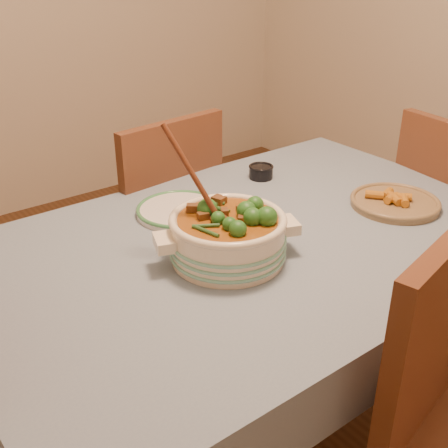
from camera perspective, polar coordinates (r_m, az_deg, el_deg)
name	(u,v)px	position (r m, az deg, el deg)	size (l,w,h in m)	color
floor	(249,424)	(2.12, 2.60, -19.65)	(4.50, 4.50, 0.00)	#442613
dining_table	(254,264)	(1.70, 3.06, -4.07)	(1.68, 1.08, 0.76)	brown
stew_casserole	(228,233)	(1.51, 0.36, -0.93)	(0.40, 0.40, 0.37)	#F0E5C9
white_plate	(180,210)	(1.80, -4.52, 1.44)	(0.33, 0.33, 0.02)	silver
condiment_bowl	(261,171)	(2.07, 3.78, 5.39)	(0.09, 0.09, 0.05)	black
fried_plate	(395,201)	(1.92, 16.98, 2.26)	(0.31, 0.31, 0.05)	#917350
chair_far	(158,217)	(2.26, -6.75, 0.73)	(0.49, 0.49, 0.97)	brown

